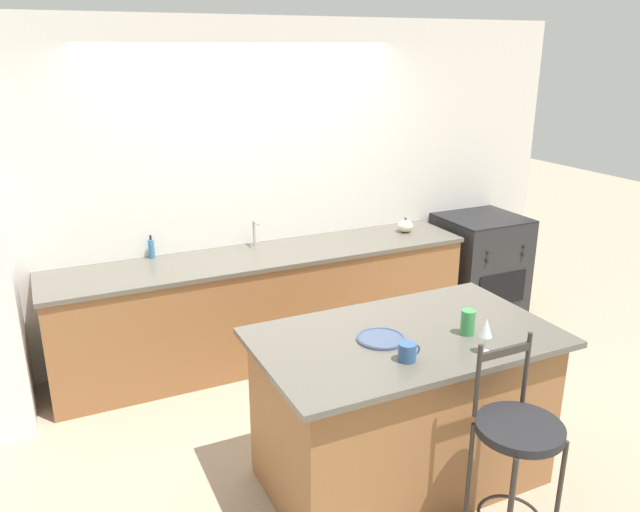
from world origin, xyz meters
name	(u,v)px	position (x,y,z in m)	size (l,w,h in m)	color
ground_plane	(284,375)	(0.00, 0.00, 0.00)	(18.00, 18.00, 0.00)	tan
wall_back	(248,190)	(0.00, 0.73, 1.35)	(6.00, 0.07, 2.70)	silver
back_counter	(265,305)	(0.00, 0.39, 0.45)	(3.41, 0.71, 0.90)	#936038
sink_faucet	(255,230)	(0.00, 0.60, 1.04)	(0.02, 0.13, 0.22)	#ADAFB5
kitchen_island	(403,408)	(0.17, -1.43, 0.48)	(1.69, 1.00, 0.94)	#936038
oven_range	(479,265)	(2.17, 0.37, 0.48)	(0.74, 0.71, 0.96)	#28282B
bar_stool_near	(516,448)	(0.33, -2.18, 0.63)	(0.42, 0.42, 1.15)	#332D28
dinner_plate	(381,338)	(0.01, -1.43, 0.95)	(0.27, 0.27, 0.02)	#425170
wine_glass	(486,329)	(0.42, -1.79, 1.08)	(0.07, 0.07, 0.19)	white
coffee_mug	(408,352)	(0.01, -1.69, 0.99)	(0.12, 0.09, 0.10)	#335689
tumbler_cup	(468,322)	(0.48, -1.57, 1.02)	(0.08, 0.08, 0.14)	#3D934C
pumpkin_decoration	(405,226)	(1.35, 0.42, 0.96)	(0.14, 0.14, 0.13)	beige
soap_bottle	(151,249)	(-0.83, 0.65, 0.98)	(0.05, 0.05, 0.19)	teal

